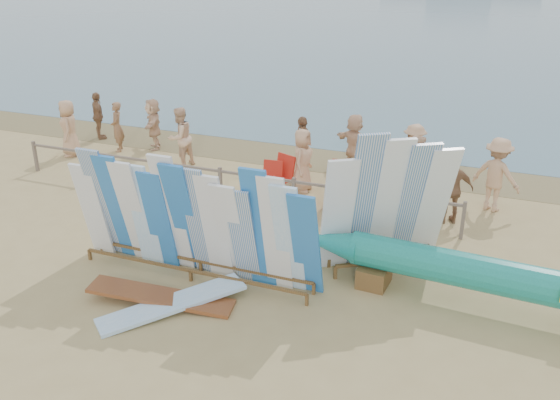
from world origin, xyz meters
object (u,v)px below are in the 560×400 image
at_px(flat_board_b, 173,309).
at_px(beachgoer_extra_1, 98,116).
at_px(beach_chair_left, 280,181).
at_px(beachgoer_11, 153,124).
at_px(beachgoer_1, 117,127).
at_px(beachgoer_0, 69,128).
at_px(beachgoer_6, 302,160).
at_px(beach_chair_right, 271,184).
at_px(beachgoer_9, 413,155).
at_px(vendor_table, 261,254).
at_px(stroller, 338,190).
at_px(main_surfboard_rack, 193,224).
at_px(beachgoer_8, 414,170).
at_px(side_surfboard_rack, 388,207).
at_px(beachgoer_5, 354,143).
at_px(flat_board_c, 162,303).
at_px(beachgoer_10, 452,189).
at_px(beachgoer_extra_0, 496,175).
at_px(beachgoer_2, 180,137).
at_px(outrigger_canoe, 485,277).
at_px(beachgoer_4, 302,146).

relative_size(flat_board_b, beachgoer_extra_1, 1.68).
bearing_deg(beachgoer_extra_1, beach_chair_left, -151.28).
bearing_deg(beachgoer_11, beachgoer_1, -85.97).
distance_m(beachgoer_0, beachgoer_6, 7.74).
xyz_separation_m(beach_chair_right, beachgoer_9, (3.34, 2.06, 0.60)).
relative_size(vendor_table, stroller, 0.93).
distance_m(beachgoer_11, beachgoer_6, 5.93).
relative_size(main_surfboard_rack, beach_chair_right, 6.07).
relative_size(beach_chair_right, stroller, 0.73).
height_order(beachgoer_11, beachgoer_1, beachgoer_11).
xyz_separation_m(vendor_table, beachgoer_11, (-6.38, 6.06, 0.46)).
bearing_deg(beachgoer_11, vendor_table, 16.16).
relative_size(beachgoer_11, beachgoer_8, 0.90).
relative_size(side_surfboard_rack, beachgoer_8, 1.63).
bearing_deg(beachgoer_5, side_surfboard_rack, 137.76).
bearing_deg(beachgoer_1, flat_board_c, 8.83).
bearing_deg(beachgoer_extra_1, beachgoer_10, -146.90).
bearing_deg(flat_board_c, side_surfboard_rack, -61.44).
height_order(flat_board_c, beachgoer_extra_1, beachgoer_extra_1).
height_order(side_surfboard_rack, beachgoer_extra_0, side_surfboard_rack).
height_order(beachgoer_2, beachgoer_extra_1, beachgoer_2).
xyz_separation_m(main_surfboard_rack, beachgoer_2, (-3.58, 5.58, -0.26)).
relative_size(main_surfboard_rack, flat_board_c, 1.90).
relative_size(beachgoer_9, beachgoer_extra_1, 1.06).
relative_size(beach_chair_left, beachgoer_9, 0.57).
relative_size(outrigger_canoe, beachgoer_11, 4.47).
bearing_deg(beachgoer_1, stroller, 45.83).
bearing_deg(beachgoer_6, beachgoer_2, 81.65).
xyz_separation_m(main_surfboard_rack, side_surfboard_rack, (3.38, 1.71, 0.19)).
distance_m(beach_chair_left, beachgoer_1, 6.26).
height_order(outrigger_canoe, beachgoer_2, beachgoer_2).
bearing_deg(beachgoer_5, beachgoer_2, 43.15).
bearing_deg(beachgoer_extra_1, beachgoer_2, -154.18).
bearing_deg(beach_chair_left, beachgoer_9, 53.12).
relative_size(side_surfboard_rack, beachgoer_extra_0, 1.60).
relative_size(vendor_table, beachgoer_4, 0.63).
distance_m(beachgoer_5, beachgoer_extra_0, 4.19).
height_order(beachgoer_9, beachgoer_1, beachgoer_9).
distance_m(stroller, beachgoer_0, 9.01).
relative_size(outrigger_canoe, beachgoer_9, 4.32).
distance_m(beachgoer_9, beachgoer_extra_1, 10.65).
height_order(beachgoer_10, beachgoer_8, beachgoer_8).
relative_size(outrigger_canoe, beachgoer_5, 4.29).
height_order(stroller, beachgoer_10, beachgoer_10).
bearing_deg(beachgoer_9, flat_board_b, -157.82).
relative_size(flat_board_b, flat_board_c, 1.00).
distance_m(beachgoer_2, beachgoer_8, 6.91).
xyz_separation_m(vendor_table, beach_chair_right, (-1.40, 3.89, -0.11)).
bearing_deg(beachgoer_extra_1, beachgoer_8, -144.00).
bearing_deg(beachgoer_10, beach_chair_left, -27.62).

